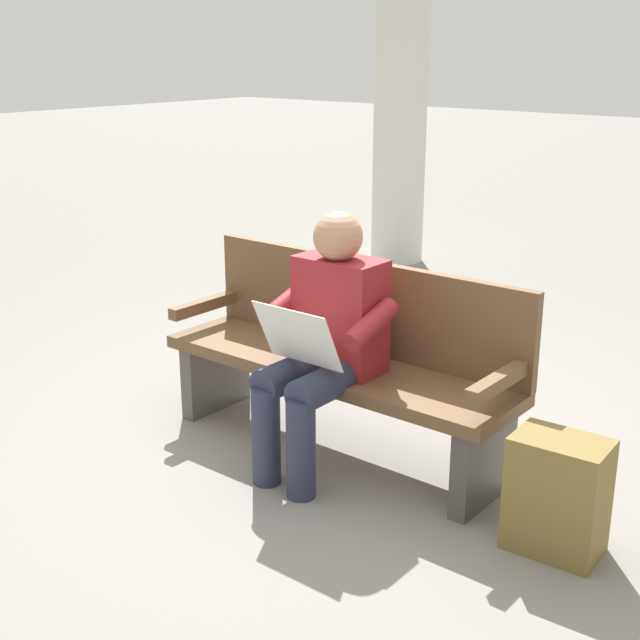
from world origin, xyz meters
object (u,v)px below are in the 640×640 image
at_px(bench_near, 344,356).
at_px(person_seated, 325,338).
at_px(backpack, 558,495).
at_px(support_pillar, 401,86).

bearing_deg(bench_near, person_seated, 106.47).
height_order(bench_near, backpack, bench_near).
xyz_separation_m(bench_near, backpack, (-1.20, 0.20, -0.23)).
relative_size(person_seated, support_pillar, 0.39).
bearing_deg(support_pillar, backpack, 132.30).
relative_size(person_seated, backpack, 2.52).
bearing_deg(backpack, bench_near, -9.42).
relative_size(bench_near, person_seated, 1.53).
bearing_deg(bench_near, backpack, 169.83).
xyz_separation_m(bench_near, support_pillar, (1.95, -3.26, 1.06)).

